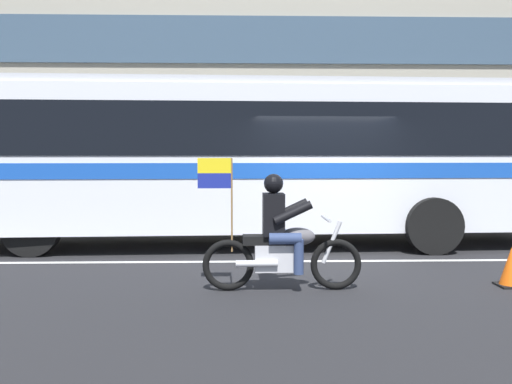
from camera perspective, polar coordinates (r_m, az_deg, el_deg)
ground_plane at (r=10.22m, az=7.21°, el=-6.41°), size 60.00×60.00×0.00m
sidewalk_curb at (r=15.22m, az=4.26°, el=-2.71°), size 28.00×3.80×0.15m
lane_center_stripe at (r=9.64m, az=7.76°, el=-7.02°), size 26.60×0.14×0.01m
transit_bus at (r=11.13m, az=-1.06°, el=4.21°), size 12.52×3.11×3.22m
motorcycle_with_rider at (r=7.46m, az=2.53°, el=-5.04°), size 2.20×0.64×1.78m
fire_hydrant at (r=13.94m, az=7.11°, el=-1.50°), size 0.22×0.30×0.75m
traffic_cone at (r=8.49m, az=24.70°, el=-7.09°), size 0.36×0.36×0.55m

